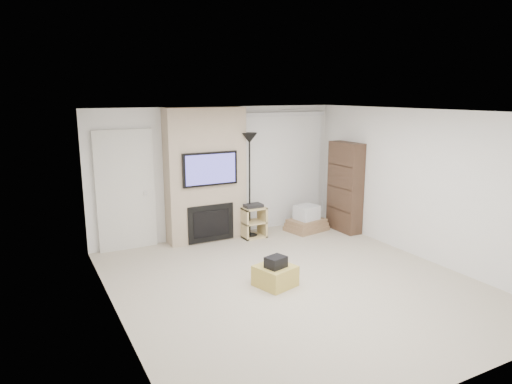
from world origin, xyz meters
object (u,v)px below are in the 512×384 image
ottoman (275,276)px  av_stand (253,220)px  box_stack (306,221)px  bookshelf (345,187)px  floor_lamp (250,156)px

ottoman → av_stand: (0.78, 2.19, 0.20)m
box_stack → bookshelf: bookshelf is taller
ottoman → floor_lamp: 2.77m
ottoman → bookshelf: 3.23m
floor_lamp → ottoman: bearing=-108.1°
floor_lamp → bookshelf: floor_lamp is taller
bookshelf → ottoman: bearing=-146.6°
box_stack → bookshelf: (0.68, -0.34, 0.70)m
bookshelf → av_stand: bearing=165.8°
av_stand → floor_lamp: bearing=126.5°
floor_lamp → av_stand: floor_lamp is taller
av_stand → box_stack: bearing=-6.0°
av_stand → bookshelf: bearing=-14.2°
ottoman → av_stand: size_ratio=0.76×
floor_lamp → av_stand: bearing=-53.5°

